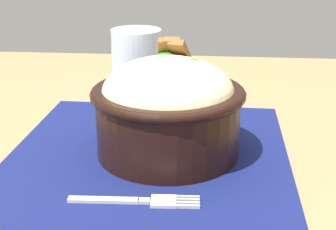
% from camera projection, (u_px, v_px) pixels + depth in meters
% --- Properties ---
extents(table, '(1.16, 0.87, 0.77)m').
position_uv_depth(table, '(152.00, 229.00, 0.58)').
color(table, '#99754C').
rests_on(table, ground_plane).
extents(placemat, '(0.44, 0.35, 0.00)m').
position_uv_depth(placemat, '(144.00, 167.00, 0.57)').
color(placemat, '#11194C').
rests_on(placemat, table).
extents(bowl, '(0.21, 0.21, 0.14)m').
position_uv_depth(bowl, '(168.00, 106.00, 0.59)').
color(bowl, black).
rests_on(bowl, placemat).
extents(fork, '(0.02, 0.14, 0.00)m').
position_uv_depth(fork, '(141.00, 201.00, 0.49)').
color(fork, silver).
rests_on(fork, placemat).
extents(drinking_glass, '(0.08, 0.08, 0.12)m').
position_uv_depth(drinking_glass, '(137.00, 72.00, 0.77)').
color(drinking_glass, silver).
rests_on(drinking_glass, table).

